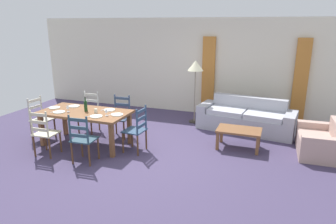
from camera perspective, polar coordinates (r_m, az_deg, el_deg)
ground_plane at (r=6.30m, az=-5.26°, el=-7.59°), size 9.60×9.60×0.02m
wall_far at (r=8.94m, az=3.59°, el=8.62°), size 9.60×0.16×2.70m
curtain_panel_left at (r=8.68m, az=7.55°, el=6.61°), size 0.35×0.08×2.20m
curtain_panel_right at (r=8.50m, az=23.60°, el=5.20°), size 0.35×0.08×2.20m
dining_table at (r=6.67m, az=-15.33°, el=-0.60°), size 1.90×0.96×0.75m
dining_chair_near_left at (r=6.43m, az=-22.19°, el=-3.63°), size 0.44×0.42×0.96m
dining_chair_near_right at (r=5.87m, az=-15.70°, el=-4.86°), size 0.44×0.43×0.96m
dining_chair_far_left at (r=7.58m, az=-14.55°, el=0.00°), size 0.42×0.40×0.96m
dining_chair_far_right at (r=7.07m, az=-8.91°, el=-0.83°), size 0.44×0.42×0.96m
dining_chair_head_west at (r=7.44m, az=-22.85°, el=-1.08°), size 0.43×0.44×0.96m
dining_chair_head_east at (r=6.17m, az=-5.91°, el=-3.28°), size 0.43×0.45×0.96m
dinner_plate_near_left at (r=6.72m, az=-19.75°, el=-0.01°), size 0.24×0.24×0.02m
fork_near_left at (r=6.82m, az=-20.72°, el=0.06°), size 0.03×0.17×0.01m
dinner_plate_near_right at (r=6.20m, az=-13.30°, el=-0.80°), size 0.24×0.24×0.02m
fork_near_right at (r=6.28m, az=-14.44°, el=-0.71°), size 0.02×0.17×0.01m
dinner_plate_far_left at (r=7.10m, az=-17.22°, el=1.05°), size 0.24×0.24×0.02m
fork_far_left at (r=7.19m, az=-18.18°, el=1.11°), size 0.03×0.17×0.01m
dinner_plate_far_right at (r=6.61m, az=-10.96°, el=0.39°), size 0.24×0.24×0.02m
fork_far_right at (r=6.68m, az=-12.06°, el=0.46°), size 0.03×0.17×0.01m
dinner_plate_head_west at (r=7.12m, az=-20.55°, el=0.78°), size 0.24×0.24×0.02m
fork_head_west at (r=7.21m, az=-21.45°, el=0.83°), size 0.02×0.17×0.01m
dinner_plate_head_east at (r=6.24m, az=-9.51°, el=-0.48°), size 0.24×0.24×0.02m
fork_head_east at (r=6.31m, az=-10.70°, el=-0.40°), size 0.03×0.17×0.01m
wine_bottle at (r=6.61m, az=-15.21°, el=1.11°), size 0.07×0.07×0.32m
wine_glass_near_left at (r=6.68m, az=-18.31°, el=0.93°), size 0.06×0.06×0.16m
wine_glass_near_right at (r=6.19m, az=-11.53°, el=0.27°), size 0.06×0.06×0.16m
coffee_cup_primary at (r=6.46m, az=-13.41°, el=0.20°), size 0.07×0.07×0.09m
couch at (r=7.68m, az=14.44°, el=-1.23°), size 2.37×1.11×0.80m
coffee_table at (r=6.51m, az=13.19°, el=-3.71°), size 0.90×0.56×0.42m
armchair_upholstered at (r=6.83m, az=27.11°, el=-5.14°), size 0.83×1.18×0.72m
standing_lamp at (r=7.84m, az=5.18°, el=7.97°), size 0.40×0.40×1.64m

